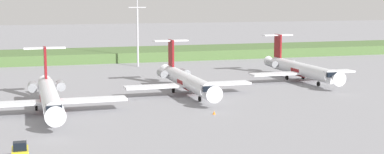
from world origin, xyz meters
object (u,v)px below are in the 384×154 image
Objects in this scene: regional_jet_second at (186,80)px; regional_jet_third at (299,68)px; antenna_mast at (138,29)px; regional_jet_nearest at (49,95)px; baggage_tug at (20,153)px; safety_cone_front_marker at (214,113)px.

regional_jet_third is (27.12, 8.73, 0.00)m from regional_jet_second.
antenna_mast is at bearing 90.26° from regional_jet_second.
baggage_tug is at bearing -99.37° from regional_jet_nearest.
regional_jet_nearest reaches higher than baggage_tug.
baggage_tug reaches higher than safety_cone_front_marker.
antenna_mast is 83.36m from baggage_tug.
antenna_mast is 61.53m from safety_cone_front_marker.
antenna_mast reaches higher than regional_jet_nearest.
regional_jet_second is at bearing 86.66° from safety_cone_front_marker.
regional_jet_nearest reaches higher than safety_cone_front_marker.
regional_jet_nearest is 56.36× the size of safety_cone_front_marker.
regional_jet_second is 28.50m from regional_jet_third.
regional_jet_nearest is 1.38× the size of antenna_mast.
regional_jet_third is 56.36× the size of safety_cone_front_marker.
baggage_tug is at bearing -110.05° from antenna_mast.
regional_jet_third is at bearing 43.95° from safety_cone_front_marker.
safety_cone_front_marker is at bearing 31.76° from baggage_tug.
safety_cone_front_marker is at bearing -136.05° from regional_jet_third.
regional_jet_second is 18.62m from safety_cone_front_marker.
regional_jet_third is 1.38× the size of antenna_mast.
safety_cone_front_marker is (27.55, 17.06, -0.73)m from baggage_tug.
regional_jet_second is 45.64m from baggage_tug.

